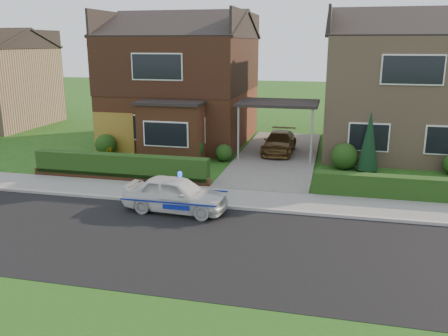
% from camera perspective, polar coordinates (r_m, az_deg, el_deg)
% --- Properties ---
extents(ground, '(120.00, 120.00, 0.00)m').
position_cam_1_polar(ground, '(13.41, 0.55, -9.46)').
color(ground, '#1C4612').
rests_on(ground, ground).
extents(road, '(60.00, 6.00, 0.02)m').
position_cam_1_polar(road, '(13.41, 0.55, -9.46)').
color(road, black).
rests_on(road, ground).
extents(kerb, '(60.00, 0.16, 0.12)m').
position_cam_1_polar(kerb, '(16.16, 2.94, -4.92)').
color(kerb, '#9E9993').
rests_on(kerb, ground).
extents(sidewalk, '(60.00, 2.00, 0.10)m').
position_cam_1_polar(sidewalk, '(17.14, 3.58, -3.79)').
color(sidewalk, slate).
rests_on(sidewalk, ground).
extents(driveway, '(3.80, 12.00, 0.12)m').
position_cam_1_polar(driveway, '(23.72, 6.41, 1.44)').
color(driveway, '#666059').
rests_on(driveway, ground).
extents(house_left, '(7.50, 9.53, 7.25)m').
position_cam_1_polar(house_left, '(27.23, -4.97, 11.19)').
color(house_left, brown).
rests_on(house_left, ground).
extents(house_right, '(7.50, 8.06, 7.25)m').
position_cam_1_polar(house_right, '(26.17, 20.38, 9.86)').
color(house_right, '#A17F62').
rests_on(house_right, ground).
extents(carport_link, '(3.80, 3.00, 2.77)m').
position_cam_1_polar(carport_link, '(23.21, 6.58, 7.66)').
color(carport_link, black).
rests_on(carport_link, ground).
extents(garage_door, '(2.20, 0.10, 2.10)m').
position_cam_1_polar(garage_door, '(24.87, -13.09, 4.10)').
color(garage_door, olive).
rests_on(garage_door, ground).
extents(dwarf_wall, '(7.70, 0.25, 0.36)m').
position_cam_1_polar(dwarf_wall, '(19.93, -12.47, -1.06)').
color(dwarf_wall, brown).
rests_on(dwarf_wall, ground).
extents(hedge_left, '(7.50, 0.55, 0.90)m').
position_cam_1_polar(hedge_left, '(20.10, -12.26, -1.44)').
color(hedge_left, '#183510').
rests_on(hedge_left, ground).
extents(hedge_right, '(7.50, 0.55, 0.80)m').
position_cam_1_polar(hedge_right, '(18.40, 22.41, -3.77)').
color(hedge_right, '#183510').
rests_on(hedge_right, ground).
extents(shrub_left_far, '(1.08, 1.08, 1.08)m').
position_cam_1_polar(shrub_left_far, '(24.67, -14.02, 2.75)').
color(shrub_left_far, '#183510').
rests_on(shrub_left_far, ground).
extents(shrub_left_mid, '(1.32, 1.32, 1.32)m').
position_cam_1_polar(shrub_left_mid, '(22.77, -4.12, 2.48)').
color(shrub_left_mid, '#183510').
rests_on(shrub_left_mid, ground).
extents(shrub_left_near, '(0.84, 0.84, 0.84)m').
position_cam_1_polar(shrub_left_near, '(22.70, -0.02, 1.86)').
color(shrub_left_near, '#183510').
rests_on(shrub_left_near, ground).
extents(shrub_right_near, '(1.20, 1.20, 1.20)m').
position_cam_1_polar(shrub_right_near, '(21.89, 14.28, 1.39)').
color(shrub_right_near, '#183510').
rests_on(shrub_right_near, ground).
extents(conifer_a, '(0.90, 0.90, 2.60)m').
position_cam_1_polar(conifer_a, '(21.60, 17.05, 2.92)').
color(conifer_a, black).
rests_on(conifer_a, ground).
extents(police_car, '(3.24, 3.61, 1.37)m').
position_cam_1_polar(police_car, '(15.96, -5.85, -3.18)').
color(police_car, silver).
rests_on(police_car, ground).
extents(driveway_car, '(1.53, 3.66, 1.06)m').
position_cam_1_polar(driveway_car, '(24.13, 6.68, 3.09)').
color(driveway_car, brown).
rests_on(driveway_car, driveway).
extents(potted_plant_a, '(0.42, 0.36, 0.68)m').
position_cam_1_polar(potted_plant_a, '(21.94, -13.63, 0.76)').
color(potted_plant_a, gray).
rests_on(potted_plant_a, ground).
extents(potted_plant_b, '(0.59, 0.57, 0.84)m').
position_cam_1_polar(potted_plant_b, '(22.72, -13.86, 1.43)').
color(potted_plant_b, gray).
rests_on(potted_plant_b, ground).
extents(potted_plant_c, '(0.42, 0.42, 0.71)m').
position_cam_1_polar(potted_plant_c, '(19.60, -5.11, -0.49)').
color(potted_plant_c, gray).
rests_on(potted_plant_c, ground).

